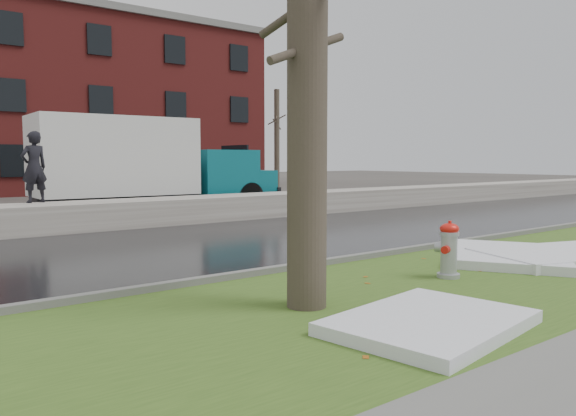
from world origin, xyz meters
TOP-DOWN VIEW (x-y plane):
  - ground at (0.00, 0.00)m, footprint 120.00×120.00m
  - verge at (0.00, -1.25)m, footprint 60.00×4.50m
  - road at (0.00, 4.50)m, footprint 60.00×7.00m
  - parking_lot at (0.00, 13.00)m, footprint 60.00×9.00m
  - curb at (0.00, 1.00)m, footprint 60.00×0.15m
  - snowbank at (0.00, 8.70)m, footprint 60.00×1.60m
  - brick_building at (2.00, 30.00)m, footprint 26.00×12.00m
  - bg_tree_right at (16.00, 24.00)m, footprint 1.40×1.62m
  - fire_hydrant at (0.74, -0.98)m, footprint 0.44×0.41m
  - tree at (-2.11, -0.95)m, footprint 1.29×1.52m
  - box_truck at (1.36, 11.87)m, footprint 9.80×2.55m
  - worker at (-2.81, 9.30)m, footprint 0.76×0.59m
  - snow_patch_near at (2.91, -0.72)m, footprint 3.26×3.05m
  - snow_patch_far at (-1.64, -2.50)m, footprint 2.42×1.91m
  - snow_patch_side at (3.55, -1.34)m, footprint 3.22×2.57m

SIDE VIEW (x-z plane):
  - ground at x=0.00m, z-range 0.00..0.00m
  - road at x=0.00m, z-range 0.00..0.03m
  - parking_lot at x=0.00m, z-range 0.00..0.03m
  - verge at x=0.00m, z-range 0.00..0.04m
  - curb at x=0.00m, z-range 0.00..0.14m
  - snow_patch_far at x=-1.64m, z-range 0.04..0.18m
  - snow_patch_near at x=2.91m, z-range 0.04..0.20m
  - snow_patch_side at x=3.55m, z-range 0.04..0.22m
  - snowbank at x=0.00m, z-range 0.00..0.75m
  - fire_hydrant at x=0.74m, z-range 0.07..0.96m
  - worker at x=-2.81m, z-range 0.75..2.61m
  - box_truck at x=1.36m, z-range 0.09..3.35m
  - tree at x=-2.11m, z-range 0.06..6.25m
  - bg_tree_right at x=16.00m, z-range 0.08..6.58m
  - brick_building at x=2.00m, z-range 0.00..10.00m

